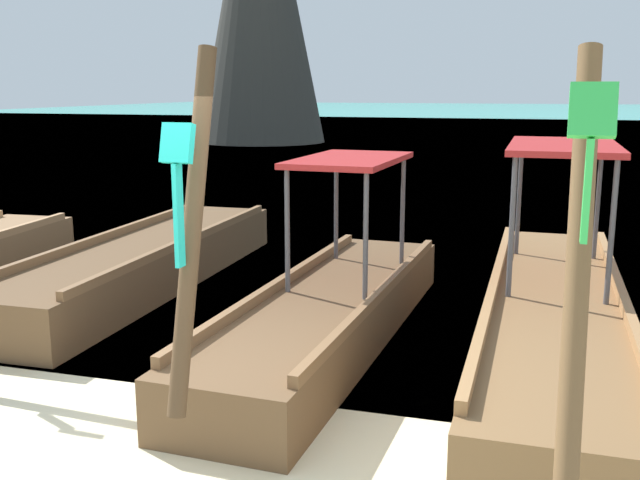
{
  "coord_description": "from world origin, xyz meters",
  "views": [
    {
      "loc": [
        2.17,
        -4.28,
        2.55
      ],
      "look_at": [
        0.0,
        3.08,
        0.96
      ],
      "focal_mm": 41.14,
      "sensor_mm": 36.0,
      "label": 1
    }
  ],
  "objects": [
    {
      "name": "ground",
      "position": [
        0.0,
        0.0,
        0.0
      ],
      "size": [
        120.0,
        120.0,
        0.0
      ],
      "primitive_type": "plane",
      "color": "beige"
    },
    {
      "name": "longtail_boat_violet_ribbon",
      "position": [
        -2.66,
        4.03,
        0.3
      ],
      "size": [
        1.31,
        6.37,
        2.45
      ],
      "color": "brown",
      "rests_on": "ground"
    },
    {
      "name": "longtail_boat_green_ribbon",
      "position": [
        2.42,
        2.76,
        0.37
      ],
      "size": [
        1.29,
        6.9,
        2.78
      ],
      "color": "brown",
      "rests_on": "ground"
    },
    {
      "name": "sea_water",
      "position": [
        0.0,
        61.08,
        0.0
      ],
      "size": [
        120.0,
        120.0,
        0.0
      ],
      "primitive_type": "plane",
      "color": "#2DB29E",
      "rests_on": "ground"
    },
    {
      "name": "longtail_boat_turquoise_ribbon",
      "position": [
        0.24,
        2.61,
        0.34
      ],
      "size": [
        1.42,
        5.76,
        2.82
      ],
      "color": "brown",
      "rests_on": "ground"
    }
  ]
}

